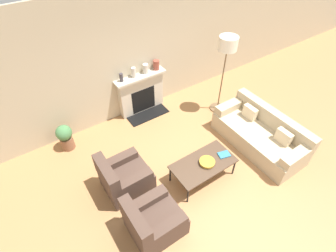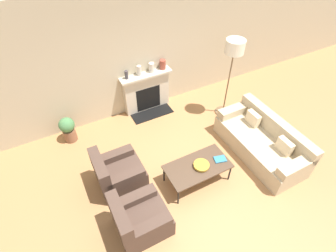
% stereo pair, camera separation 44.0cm
% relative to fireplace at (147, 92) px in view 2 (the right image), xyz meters
% --- Properties ---
extents(ground_plane, '(18.00, 18.00, 0.00)m').
position_rel_fireplace_xyz_m(ground_plane, '(-0.09, -2.69, -0.49)').
color(ground_plane, '#A87547').
extents(wall_back, '(18.00, 0.06, 2.90)m').
position_rel_fireplace_xyz_m(wall_back, '(-0.09, 0.15, 0.96)').
color(wall_back, '#BCAD8E').
rests_on(wall_back, ground_plane).
extents(fireplace, '(1.25, 0.59, 1.00)m').
position_rel_fireplace_xyz_m(fireplace, '(0.00, 0.00, 0.00)').
color(fireplace, beige).
rests_on(fireplace, ground_plane).
extents(couch, '(0.89, 1.99, 0.77)m').
position_rel_fireplace_xyz_m(couch, '(1.51, -2.45, -0.20)').
color(couch, tan).
rests_on(couch, ground_plane).
extents(armchair_near, '(0.84, 0.74, 0.82)m').
position_rel_fireplace_xyz_m(armchair_near, '(-1.42, -2.83, -0.19)').
color(armchair_near, '#4C382D').
rests_on(armchair_near, ground_plane).
extents(armchair_far, '(0.84, 0.74, 0.82)m').
position_rel_fireplace_xyz_m(armchair_far, '(-1.42, -1.82, -0.19)').
color(armchair_far, '#4C382D').
rests_on(armchair_far, ground_plane).
extents(coffee_table, '(1.20, 0.63, 0.43)m').
position_rel_fireplace_xyz_m(coffee_table, '(-0.08, -2.45, -0.09)').
color(coffee_table, '#4C3828').
rests_on(coffee_table, ground_plane).
extents(bowl, '(0.29, 0.29, 0.06)m').
position_rel_fireplace_xyz_m(bowl, '(-0.03, -2.49, -0.02)').
color(bowl, '#BC8E2D').
rests_on(bowl, coffee_table).
extents(book, '(0.25, 0.21, 0.02)m').
position_rel_fireplace_xyz_m(book, '(0.37, -2.51, -0.04)').
color(book, teal).
rests_on(book, coffee_table).
extents(floor_lamp, '(0.41, 0.41, 1.91)m').
position_rel_fireplace_xyz_m(floor_lamp, '(1.60, -1.03, 1.10)').
color(floor_lamp, brown).
rests_on(floor_lamp, ground_plane).
extents(mantel_vase_left, '(0.08, 0.08, 0.20)m').
position_rel_fireplace_xyz_m(mantel_vase_left, '(-0.45, 0.02, 0.61)').
color(mantel_vase_left, '#3D383D').
rests_on(mantel_vase_left, fireplace).
extents(mantel_vase_center_left, '(0.10, 0.10, 0.24)m').
position_rel_fireplace_xyz_m(mantel_vase_center_left, '(-0.14, 0.02, 0.63)').
color(mantel_vase_center_left, beige).
rests_on(mantel_vase_center_left, fireplace).
extents(mantel_vase_center_right, '(0.13, 0.13, 0.22)m').
position_rel_fireplace_xyz_m(mantel_vase_center_right, '(0.17, 0.02, 0.63)').
color(mantel_vase_center_right, beige).
rests_on(mantel_vase_center_right, fireplace).
extents(mantel_vase_right, '(0.14, 0.14, 0.23)m').
position_rel_fireplace_xyz_m(mantel_vase_right, '(0.45, 0.02, 0.63)').
color(mantel_vase_right, brown).
rests_on(mantel_vase_right, fireplace).
extents(potted_plant, '(0.33, 0.33, 0.61)m').
position_rel_fireplace_xyz_m(potted_plant, '(-1.98, -0.23, -0.15)').
color(potted_plant, brown).
rests_on(potted_plant, ground_plane).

